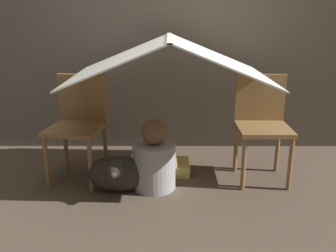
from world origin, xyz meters
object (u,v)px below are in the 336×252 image
(chair_right, at_px, (260,121))
(chair_left, at_px, (77,122))
(person_front, at_px, (153,161))
(dog, at_px, (116,173))

(chair_right, bearing_deg, chair_left, -179.62)
(chair_left, distance_m, person_front, 0.73)
(chair_left, relative_size, dog, 1.81)
(dog, bearing_deg, chair_right, 13.97)
(chair_left, distance_m, dog, 0.57)
(chair_right, height_order, dog, chair_right)
(person_front, bearing_deg, dog, -164.02)
(chair_left, bearing_deg, dog, -30.43)
(chair_right, xyz_separation_m, person_front, (-0.90, -0.21, -0.27))
(chair_left, height_order, person_front, chair_left)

